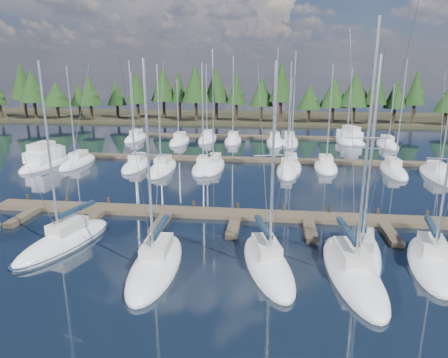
# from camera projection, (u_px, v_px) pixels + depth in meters

# --- Properties ---
(ground) EXTENTS (260.00, 260.00, 0.00)m
(ground) POSITION_uv_depth(u_px,v_px,m) (246.00, 180.00, 46.09)
(ground) COLOR black
(ground) RESTS_ON ground
(far_shore) EXTENTS (220.00, 30.00, 0.60)m
(far_shore) POSITION_uv_depth(u_px,v_px,m) (262.00, 118.00, 103.45)
(far_shore) COLOR #2F2B1A
(far_shore) RESTS_ON ground
(main_dock) EXTENTS (44.00, 6.13, 0.90)m
(main_dock) POSITION_uv_depth(u_px,v_px,m) (236.00, 217.00, 33.94)
(main_dock) COLOR brown
(main_dock) RESTS_ON ground
(back_docks) EXTENTS (50.00, 21.80, 0.40)m
(back_docks) POSITION_uv_depth(u_px,v_px,m) (255.00, 147.00, 64.79)
(back_docks) COLOR brown
(back_docks) RESTS_ON ground
(front_sailboat_1) EXTENTS (5.16, 9.60, 13.63)m
(front_sailboat_1) POSITION_uv_depth(u_px,v_px,m) (65.00, 241.00, 28.90)
(front_sailboat_1) COLOR silver
(front_sailboat_1) RESTS_ON ground
(front_sailboat_2) EXTENTS (3.27, 9.37, 13.69)m
(front_sailboat_2) POSITION_uv_depth(u_px,v_px,m) (156.00, 264.00, 25.44)
(front_sailboat_2) COLOR silver
(front_sailboat_2) RESTS_ON ground
(front_sailboat_3) EXTENTS (4.72, 9.17, 13.58)m
(front_sailboat_3) POSITION_uv_depth(u_px,v_px,m) (268.00, 264.00, 25.52)
(front_sailboat_3) COLOR silver
(front_sailboat_3) RESTS_ON ground
(front_sailboat_4) EXTENTS (4.53, 9.83, 13.94)m
(front_sailboat_4) POSITION_uv_depth(u_px,v_px,m) (361.00, 256.00, 26.57)
(front_sailboat_4) COLOR silver
(front_sailboat_4) RESTS_ON ground
(front_sailboat_5) EXTENTS (3.80, 10.57, 15.74)m
(front_sailboat_5) POSITION_uv_depth(u_px,v_px,m) (352.00, 271.00, 24.57)
(front_sailboat_5) COLOR silver
(front_sailboat_5) RESTS_ON ground
(front_sailboat_6) EXTENTS (4.16, 8.75, 13.07)m
(front_sailboat_6) POSITION_uv_depth(u_px,v_px,m) (432.00, 262.00, 25.72)
(front_sailboat_6) COLOR silver
(front_sailboat_6) RESTS_ON ground
(back_sailboat_rows) EXTENTS (48.01, 32.74, 16.50)m
(back_sailboat_rows) POSITION_uv_depth(u_px,v_px,m) (252.00, 152.00, 60.15)
(back_sailboat_rows) COLOR silver
(back_sailboat_rows) RESTS_ON ground
(motor_yacht_left) EXTENTS (3.91, 10.40, 5.14)m
(motor_yacht_left) POSITION_uv_depth(u_px,v_px,m) (45.00, 161.00, 52.99)
(motor_yacht_left) COLOR silver
(motor_yacht_left) RESTS_ON ground
(motor_yacht_right) EXTENTS (6.05, 9.80, 4.66)m
(motor_yacht_right) POSITION_uv_depth(u_px,v_px,m) (349.00, 139.00, 70.42)
(motor_yacht_right) COLOR silver
(motor_yacht_right) RESTS_ON ground
(tree_line) EXTENTS (184.78, 11.69, 13.67)m
(tree_line) POSITION_uv_depth(u_px,v_px,m) (254.00, 91.00, 92.31)
(tree_line) COLOR black
(tree_line) RESTS_ON far_shore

